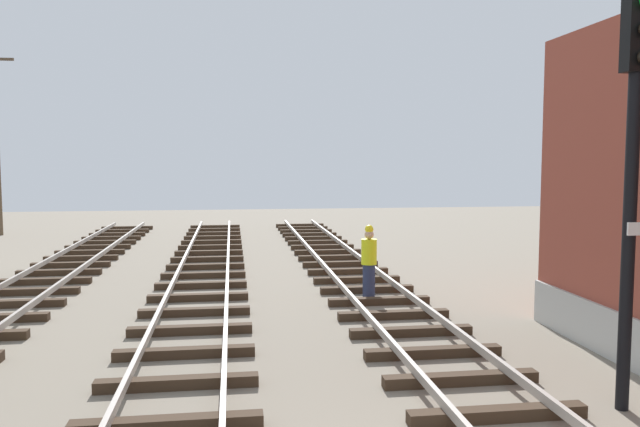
# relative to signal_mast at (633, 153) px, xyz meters

# --- Properties ---
(signal_mast) EXTENTS (0.36, 0.40, 5.82)m
(signal_mast) POSITION_rel_signal_mast_xyz_m (0.00, 0.00, 0.00)
(signal_mast) COLOR black
(signal_mast) RESTS_ON ground
(track_worker_distant) EXTENTS (0.40, 0.40, 1.87)m
(track_worker_distant) POSITION_rel_signal_mast_xyz_m (-1.97, 7.71, -2.70)
(track_worker_distant) COLOR #262D4C
(track_worker_distant) RESTS_ON ground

